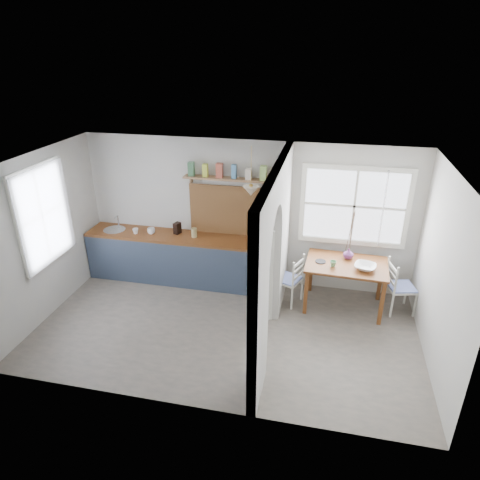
% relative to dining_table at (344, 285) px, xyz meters
% --- Properties ---
extents(floor, '(5.80, 3.20, 0.01)m').
position_rel_dining_table_xyz_m(floor, '(-1.76, -1.03, -0.40)').
color(floor, '#776B5E').
rests_on(floor, ground).
extents(ceiling, '(5.80, 3.20, 0.01)m').
position_rel_dining_table_xyz_m(ceiling, '(-1.76, -1.03, 2.20)').
color(ceiling, beige).
rests_on(ceiling, walls).
extents(walls, '(5.81, 3.21, 2.60)m').
position_rel_dining_table_xyz_m(walls, '(-1.76, -1.03, 0.90)').
color(walls, beige).
rests_on(walls, floor).
extents(partition, '(0.12, 3.20, 2.60)m').
position_rel_dining_table_xyz_m(partition, '(-1.06, -0.98, 1.05)').
color(partition, beige).
rests_on(partition, floor).
extents(kitchen_window, '(0.10, 1.16, 1.50)m').
position_rel_dining_table_xyz_m(kitchen_window, '(-4.63, -1.03, 1.25)').
color(kitchen_window, white).
rests_on(kitchen_window, walls).
extents(nook_window, '(1.76, 0.10, 1.30)m').
position_rel_dining_table_xyz_m(nook_window, '(0.04, 0.53, 1.20)').
color(nook_window, white).
rests_on(nook_window, walls).
extents(counter, '(3.50, 0.60, 0.90)m').
position_rel_dining_table_xyz_m(counter, '(-2.89, 0.29, 0.05)').
color(counter, brown).
rests_on(counter, floor).
extents(sink, '(0.40, 0.40, 0.02)m').
position_rel_dining_table_xyz_m(sink, '(-4.19, 0.27, 0.49)').
color(sink, silver).
rests_on(sink, counter).
extents(backsplash, '(1.65, 0.03, 0.90)m').
position_rel_dining_table_xyz_m(backsplash, '(-1.96, 0.54, 0.95)').
color(backsplash, brown).
rests_on(backsplash, walls).
extents(shelf, '(1.75, 0.20, 0.21)m').
position_rel_dining_table_xyz_m(shelf, '(-1.96, 0.46, 1.60)').
color(shelf, '#8C5D3B').
rests_on(shelf, walls).
extents(pendant_lamp, '(0.26, 0.26, 0.16)m').
position_rel_dining_table_xyz_m(pendant_lamp, '(-1.61, 0.12, 1.48)').
color(pendant_lamp, '#F1E4C9').
rests_on(pendant_lamp, ceiling).
extents(utensil_rail, '(0.02, 0.50, 0.02)m').
position_rel_dining_table_xyz_m(utensil_rail, '(-1.15, -0.13, 1.05)').
color(utensil_rail, silver).
rests_on(utensil_rail, partition).
extents(dining_table, '(1.33, 0.92, 0.80)m').
position_rel_dining_table_xyz_m(dining_table, '(0.00, 0.00, 0.00)').
color(dining_table, brown).
rests_on(dining_table, floor).
extents(chair_left, '(0.52, 0.52, 0.88)m').
position_rel_dining_table_xyz_m(chair_left, '(-0.93, -0.04, 0.04)').
color(chair_left, silver).
rests_on(chair_left, floor).
extents(chair_right, '(0.51, 0.51, 0.91)m').
position_rel_dining_table_xyz_m(chair_right, '(0.90, 0.07, 0.05)').
color(chair_right, silver).
rests_on(chair_right, floor).
extents(kettle, '(0.23, 0.19, 0.26)m').
position_rel_dining_table_xyz_m(kettle, '(-1.29, 0.22, 0.63)').
color(kettle, beige).
rests_on(kettle, counter).
extents(mug_a, '(0.14, 0.14, 0.10)m').
position_rel_dining_table_xyz_m(mug_a, '(-3.73, 0.19, 0.55)').
color(mug_a, white).
rests_on(mug_a, counter).
extents(mug_b, '(0.16, 0.16, 0.11)m').
position_rel_dining_table_xyz_m(mug_b, '(-3.45, 0.24, 0.55)').
color(mug_b, silver).
rests_on(mug_b, counter).
extents(knife_block, '(0.13, 0.15, 0.21)m').
position_rel_dining_table_xyz_m(knife_block, '(-2.99, 0.36, 0.60)').
color(knife_block, black).
rests_on(knife_block, counter).
extents(jar, '(0.12, 0.12, 0.17)m').
position_rel_dining_table_xyz_m(jar, '(-2.65, 0.27, 0.58)').
color(jar, tan).
rests_on(jar, counter).
extents(towel_magenta, '(0.02, 0.03, 0.53)m').
position_rel_dining_table_xyz_m(towel_magenta, '(-1.18, -0.07, -0.13)').
color(towel_magenta, '#BA357C').
rests_on(towel_magenta, counter).
extents(towel_orange, '(0.02, 0.03, 0.49)m').
position_rel_dining_table_xyz_m(towel_orange, '(-1.18, -0.08, -0.15)').
color(towel_orange, orange).
rests_on(towel_orange, counter).
extents(bowl, '(0.40, 0.40, 0.08)m').
position_rel_dining_table_xyz_m(bowl, '(0.28, -0.12, 0.44)').
color(bowl, white).
rests_on(bowl, dining_table).
extents(table_cup, '(0.11, 0.11, 0.09)m').
position_rel_dining_table_xyz_m(table_cup, '(-0.22, -0.14, 0.45)').
color(table_cup, '#629B6A').
rests_on(table_cup, dining_table).
extents(plate, '(0.19, 0.19, 0.01)m').
position_rel_dining_table_xyz_m(plate, '(-0.42, -0.02, 0.41)').
color(plate, black).
rests_on(plate, dining_table).
extents(vase, '(0.22, 0.22, 0.18)m').
position_rel_dining_table_xyz_m(vase, '(0.02, 0.19, 0.49)').
color(vase, '#652F6C').
rests_on(vase, dining_table).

